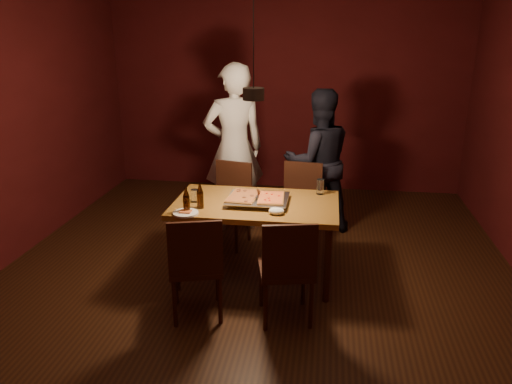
# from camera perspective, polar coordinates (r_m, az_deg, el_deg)

# --- Properties ---
(room_shell) EXTENTS (6.00, 6.00, 6.00)m
(room_shell) POSITION_cam_1_polar(r_m,az_deg,el_deg) (4.27, -0.28, 6.48)
(room_shell) COLOR #381E0F
(room_shell) RESTS_ON ground
(dining_table) EXTENTS (1.50, 0.90, 0.75)m
(dining_table) POSITION_cam_1_polar(r_m,az_deg,el_deg) (4.60, 0.00, -2.06)
(dining_table) COLOR #9B6827
(dining_table) RESTS_ON floor
(chair_far_left) EXTENTS (0.50, 0.50, 0.49)m
(chair_far_left) POSITION_cam_1_polar(r_m,az_deg,el_deg) (5.42, -2.96, -0.42)
(chair_far_left) COLOR #38190F
(chair_far_left) RESTS_ON floor
(chair_far_right) EXTENTS (0.47, 0.47, 0.49)m
(chair_far_right) POSITION_cam_1_polar(r_m,az_deg,el_deg) (5.40, 5.13, -0.54)
(chair_far_right) COLOR #38190F
(chair_far_right) RESTS_ON floor
(chair_near_left) EXTENTS (0.52, 0.52, 0.49)m
(chair_near_left) POSITION_cam_1_polar(r_m,az_deg,el_deg) (4.00, -6.90, -7.59)
(chair_near_left) COLOR #38190F
(chair_near_left) RESTS_ON floor
(chair_near_right) EXTENTS (0.50, 0.50, 0.49)m
(chair_near_right) POSITION_cam_1_polar(r_m,az_deg,el_deg) (3.93, 3.62, -8.02)
(chair_near_right) COLOR #38190F
(chair_near_right) RESTS_ON floor
(pizza_tray) EXTENTS (0.57, 0.48, 0.05)m
(pizza_tray) POSITION_cam_1_polar(r_m,az_deg,el_deg) (4.55, 0.20, -0.96)
(pizza_tray) COLOR silver
(pizza_tray) RESTS_ON dining_table
(pizza_meat) EXTENTS (0.29, 0.42, 0.02)m
(pizza_meat) POSITION_cam_1_polar(r_m,az_deg,el_deg) (4.57, -1.45, -0.44)
(pizza_meat) COLOR maroon
(pizza_meat) RESTS_ON pizza_tray
(pizza_cheese) EXTENTS (0.25, 0.38, 0.02)m
(pizza_cheese) POSITION_cam_1_polar(r_m,az_deg,el_deg) (4.52, 1.72, -0.66)
(pizza_cheese) COLOR gold
(pizza_cheese) RESTS_ON pizza_tray
(spatula) EXTENTS (0.14, 0.25, 0.04)m
(spatula) POSITION_cam_1_polar(r_m,az_deg,el_deg) (4.55, 0.37, -0.47)
(spatula) COLOR silver
(spatula) RESTS_ON pizza_tray
(beer_bottle_a) EXTENTS (0.06, 0.06, 0.22)m
(beer_bottle_a) POSITION_cam_1_polar(r_m,az_deg,el_deg) (4.33, -7.97, -0.94)
(beer_bottle_a) COLOR black
(beer_bottle_a) RESTS_ON dining_table
(beer_bottle_b) EXTENTS (0.06, 0.06, 0.22)m
(beer_bottle_b) POSITION_cam_1_polar(r_m,az_deg,el_deg) (4.42, -6.40, -0.46)
(beer_bottle_b) COLOR black
(beer_bottle_b) RESTS_ON dining_table
(water_glass_left) EXTENTS (0.07, 0.07, 0.12)m
(water_glass_left) POSITION_cam_1_polar(r_m,az_deg,el_deg) (4.61, -7.02, -0.42)
(water_glass_left) COLOR silver
(water_glass_left) RESTS_ON dining_table
(water_glass_right) EXTENTS (0.07, 0.07, 0.15)m
(water_glass_right) POSITION_cam_1_polar(r_m,az_deg,el_deg) (4.82, 7.35, 0.60)
(water_glass_right) COLOR silver
(water_glass_right) RESTS_ON dining_table
(plate_slice) EXTENTS (0.22, 0.22, 0.03)m
(plate_slice) POSITION_cam_1_polar(r_m,az_deg,el_deg) (4.33, -8.05, -2.37)
(plate_slice) COLOR white
(plate_slice) RESTS_ON dining_table
(napkin) EXTENTS (0.14, 0.10, 0.06)m
(napkin) POSITION_cam_1_polar(r_m,az_deg,el_deg) (4.28, 2.35, -2.19)
(napkin) COLOR white
(napkin) RESTS_ON dining_table
(diner_white) EXTENTS (0.83, 0.71, 1.92)m
(diner_white) POSITION_cam_1_polar(r_m,az_deg,el_deg) (5.72, -2.54, 5.00)
(diner_white) COLOR silver
(diner_white) RESTS_ON floor
(diner_dark) EXTENTS (0.95, 0.84, 1.64)m
(diner_dark) POSITION_cam_1_polar(r_m,az_deg,el_deg) (5.73, 7.14, 3.49)
(diner_dark) COLOR black
(diner_dark) RESTS_ON floor
(pendant_lamp) EXTENTS (0.18, 0.18, 1.10)m
(pendant_lamp) POSITION_cam_1_polar(r_m,az_deg,el_deg) (4.21, -0.29, 11.28)
(pendant_lamp) COLOR black
(pendant_lamp) RESTS_ON ceiling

